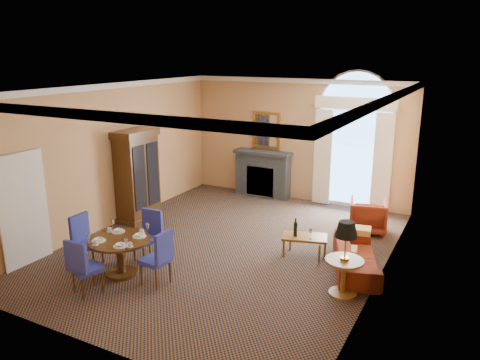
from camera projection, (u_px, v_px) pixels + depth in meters
The scene contains 12 objects.
ground at pixel (229, 247), 9.55m from camera, with size 7.50×7.50×0.00m, color black.
room_envelope at pixel (243, 120), 9.47m from camera, with size 6.04×7.52×3.45m.
armoire at pixel (137, 177), 10.93m from camera, with size 0.61×1.09×2.14m.
dining_table at pixel (120, 248), 8.24m from camera, with size 1.09×1.09×0.89m.
dining_chair_north at pixel (149, 232), 8.86m from camera, with size 0.56×0.56×0.98m.
dining_chair_south at pixel (82, 264), 7.51m from camera, with size 0.56×0.56×0.98m.
dining_chair_east at pixel (159, 255), 7.86m from camera, with size 0.48×0.48×0.98m.
dining_chair_west at pixel (84, 237), 8.62m from camera, with size 0.54×0.54×0.98m.
sofa at pixel (356, 256), 8.49m from camera, with size 1.83×0.72×0.54m, color maroon.
armchair at pixel (368, 216), 10.30m from camera, with size 0.78×0.80×0.73m, color maroon.
coffee_table at pixel (304, 237), 8.99m from camera, with size 0.95×0.70×0.79m.
side_table at pixel (345, 250), 7.48m from camera, with size 0.62×0.62×1.25m.
Camera 1 is at (4.34, -7.71, 3.85)m, focal length 35.00 mm.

